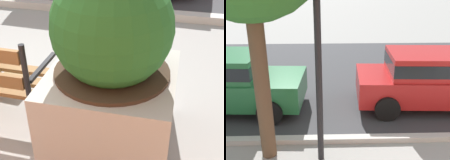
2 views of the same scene
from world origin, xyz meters
TOP-DOWN VIEW (x-y plane):
  - curb_stone at (0.00, 2.90)m, footprint 60.00×0.20m
  - concrete_planter at (1.61, 0.00)m, footprint 0.99×0.99m

SIDE VIEW (x-z plane):
  - curb_stone at x=0.00m, z-range 0.00..0.12m
  - concrete_planter at x=1.61m, z-range -0.04..1.45m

